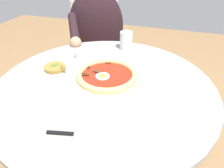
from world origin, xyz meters
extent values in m
cylinder|color=#999993|center=(0.00, 0.00, 0.70)|extent=(0.95, 0.95, 0.03)
cylinder|color=gray|center=(0.00, 0.00, 0.35)|extent=(0.09, 0.09, 0.67)
cylinder|color=white|center=(-0.03, 0.00, 0.73)|extent=(0.33, 0.33, 0.01)
cylinder|color=#E0B26B|center=(-0.03, 0.00, 0.73)|extent=(0.27, 0.27, 0.01)
torus|color=#E0B26B|center=(-0.03, 0.00, 0.74)|extent=(0.27, 0.27, 0.03)
cylinder|color=#A82314|center=(-0.03, 0.00, 0.74)|extent=(0.26, 0.26, 0.00)
cylinder|color=white|center=(-0.01, -0.01, 0.74)|extent=(0.06, 0.06, 0.00)
ellipsoid|color=yellow|center=(-0.01, -0.01, 0.75)|extent=(0.03, 0.03, 0.02)
ellipsoid|color=#3D2314|center=(0.00, -0.10, 0.75)|extent=(0.03, 0.04, 0.01)
ellipsoid|color=#3D2314|center=(-0.07, -0.10, 0.75)|extent=(0.03, 0.02, 0.01)
ellipsoid|color=#4C2D19|center=(-0.14, -0.03, 0.75)|extent=(0.03, 0.04, 0.01)
ellipsoid|color=#3D2314|center=(0.00, -0.08, 0.75)|extent=(0.02, 0.02, 0.01)
ellipsoid|color=#4C2D19|center=(-0.04, -0.05, 0.75)|extent=(0.03, 0.04, 0.01)
ellipsoid|color=#2D6B28|center=(-0.05, -0.08, 0.74)|extent=(0.01, 0.01, 0.00)
ellipsoid|color=#2D6B28|center=(-0.09, -0.03, 0.74)|extent=(0.01, 0.01, 0.00)
ellipsoid|color=#2D6B28|center=(0.01, -0.05, 0.74)|extent=(0.01, 0.01, 0.00)
cylinder|color=silver|center=(-0.37, 0.00, 0.77)|extent=(0.07, 0.07, 0.10)
cylinder|color=silver|center=(-0.37, 0.00, 0.74)|extent=(0.06, 0.06, 0.05)
cube|color=silver|center=(0.34, -0.14, 0.72)|extent=(0.04, 0.12, 0.00)
cube|color=black|center=(0.32, -0.04, 0.73)|extent=(0.03, 0.09, 0.01)
cylinder|color=white|center=(-0.19, -0.20, 0.74)|extent=(0.06, 0.06, 0.04)
cylinder|color=olive|center=(-0.19, -0.20, 0.75)|extent=(0.05, 0.05, 0.01)
cylinder|color=olive|center=(-0.04, -0.27, 0.73)|extent=(0.10, 0.10, 0.02)
torus|color=olive|center=(-0.02, -0.21, 0.75)|extent=(0.02, 0.03, 0.03)
ellipsoid|color=#516B2D|center=(-0.05, -0.27, 0.74)|extent=(0.02, 0.02, 0.02)
ellipsoid|color=#516B2D|center=(-0.03, -0.28, 0.74)|extent=(0.02, 0.02, 0.02)
ellipsoid|color=#516B2D|center=(-0.04, -0.28, 0.74)|extent=(0.02, 0.02, 0.02)
ellipsoid|color=#516B2D|center=(-0.04, -0.27, 0.74)|extent=(0.02, 0.02, 0.02)
ellipsoid|color=#516B2D|center=(-0.05, -0.26, 0.74)|extent=(0.02, 0.02, 0.02)
cube|color=#BCBCC1|center=(0.02, 0.35, 0.72)|extent=(0.16, 0.06, 0.00)
cube|color=#282833|center=(-0.66, -0.30, 0.23)|extent=(0.39, 0.42, 0.45)
ellipsoid|color=black|center=(-0.66, -0.30, 0.72)|extent=(0.36, 0.45, 0.55)
cylinder|color=black|center=(-0.41, -0.35, 0.79)|extent=(0.25, 0.18, 0.16)
sphere|color=tan|center=(-0.32, -0.30, 0.74)|extent=(0.07, 0.07, 0.07)
cube|color=beige|center=(-0.71, -0.32, 0.47)|extent=(0.57, 0.57, 0.02)
cube|color=beige|center=(-0.90, -0.40, 0.67)|extent=(0.18, 0.37, 0.39)
cylinder|color=#B7B2A8|center=(-0.45, -0.42, 0.23)|extent=(0.02, 0.02, 0.46)
cylinder|color=#B7B2A8|center=(-0.61, -0.06, 0.23)|extent=(0.02, 0.02, 0.46)
cylinder|color=#B7B2A8|center=(-0.81, -0.58, 0.23)|extent=(0.02, 0.02, 0.46)
cylinder|color=#B7B2A8|center=(-0.97, -0.22, 0.23)|extent=(0.02, 0.02, 0.46)
camera|label=1|loc=(0.67, 0.25, 1.20)|focal=31.39mm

